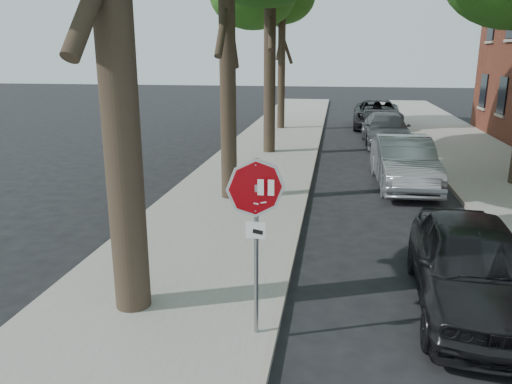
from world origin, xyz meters
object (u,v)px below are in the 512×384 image
at_px(car_b, 404,163).
at_px(car_c, 386,130).
at_px(car_a, 472,266).
at_px(stop_sign, 256,214).
at_px(car_d, 377,114).

relative_size(car_b, car_c, 0.95).
bearing_deg(car_a, stop_sign, -151.87).
distance_m(car_c, car_d, 5.58).
height_order(stop_sign, car_c, stop_sign).
height_order(car_a, car_b, car_b).
distance_m(car_b, car_d, 13.15).
xyz_separation_m(stop_sign, car_a, (3.30, 1.53, -1.20)).
bearing_deg(car_a, car_d, 93.34).
bearing_deg(car_d, stop_sign, -96.62).
height_order(car_c, car_d, car_d).
distance_m(stop_sign, car_b, 10.04).
xyz_separation_m(car_b, car_c, (0.12, 7.56, -0.06)).
bearing_deg(car_d, car_b, -88.81).
height_order(stop_sign, car_d, stop_sign).
bearing_deg(stop_sign, car_b, 71.39).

